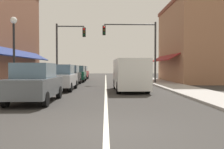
{
  "coord_description": "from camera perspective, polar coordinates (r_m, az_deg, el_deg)",
  "views": [
    {
      "loc": [
        -0.01,
        -5.83,
        1.58
      ],
      "look_at": [
        0.46,
        12.05,
        1.05
      ],
      "focal_mm": 38.6,
      "sensor_mm": 36.0,
      "label": 1
    }
  ],
  "objects": [
    {
      "name": "ground_plane",
      "position": [
        23.88,
        -1.48,
        -2.1
      ],
      "size": [
        80.0,
        80.0,
        0.0
      ],
      "primitive_type": "plane",
      "color": "#33302D"
    },
    {
      "name": "sidewalk_left",
      "position": [
        24.5,
        -14.46,
        -1.92
      ],
      "size": [
        2.6,
        56.0,
        0.12
      ],
      "primitive_type": "cube",
      "color": "#A39E99",
      "rests_on": "ground"
    },
    {
      "name": "sidewalk_right",
      "position": [
        24.51,
        11.49,
        -1.9
      ],
      "size": [
        2.6,
        56.0,
        0.12
      ],
      "primitive_type": "cube",
      "color": "#A39E99",
      "rests_on": "ground"
    },
    {
      "name": "lane_center_stripe",
      "position": [
        23.88,
        -1.48,
        -2.1
      ],
      "size": [
        0.14,
        52.0,
        0.01
      ],
      "primitive_type": "cube",
      "color": "silver",
      "rests_on": "ground"
    },
    {
      "name": "storefront_right_block",
      "position": [
        27.66,
        18.79,
        7.08
      ],
      "size": [
        6.74,
        10.2,
        8.44
      ],
      "color": "#9E6B4C",
      "rests_on": "ground"
    },
    {
      "name": "parked_car_nearest_left",
      "position": [
        11.37,
        -17.75,
        -1.92
      ],
      "size": [
        1.79,
        4.1,
        1.77
      ],
      "rotation": [
        0.0,
        0.0,
        -0.0
      ],
      "color": "#4C5156",
      "rests_on": "ground"
    },
    {
      "name": "parked_car_second_left",
      "position": [
        16.92,
        -11.86,
        -0.72
      ],
      "size": [
        1.79,
        4.1,
        1.77
      ],
      "rotation": [
        0.0,
        0.0,
        0.0
      ],
      "color": "#B7BABF",
      "rests_on": "ground"
    },
    {
      "name": "parked_car_third_left",
      "position": [
        21.9,
        -10.06,
        -0.17
      ],
      "size": [
        1.8,
        4.11,
        1.77
      ],
      "rotation": [
        0.0,
        0.0,
        -0.01
      ],
      "color": "black",
      "rests_on": "ground"
    },
    {
      "name": "parked_car_far_left",
      "position": [
        26.62,
        -8.24,
        0.16
      ],
      "size": [
        1.85,
        4.14,
        1.77
      ],
      "rotation": [
        0.0,
        0.0,
        0.02
      ],
      "color": "#0F4C33",
      "rests_on": "ground"
    },
    {
      "name": "parked_car_distant_left",
      "position": [
        31.66,
        -7.39,
        0.4
      ],
      "size": [
        1.85,
        4.13,
        1.77
      ],
      "rotation": [
        0.0,
        0.0,
        -0.02
      ],
      "color": "maroon",
      "rests_on": "ground"
    },
    {
      "name": "van_in_lane",
      "position": [
        16.11,
        4.27,
        0.15
      ],
      "size": [
        2.09,
        5.22,
        2.12
      ],
      "rotation": [
        0.0,
        0.0,
        0.02
      ],
      "color": "silver",
      "rests_on": "ground"
    },
    {
      "name": "traffic_signal_mast_arm",
      "position": [
        23.49,
        6.05,
        7.76
      ],
      "size": [
        5.2,
        0.5,
        5.96
      ],
      "color": "#333333",
      "rests_on": "ground"
    },
    {
      "name": "traffic_signal_left_corner",
      "position": [
        24.14,
        -10.82,
        7.03
      ],
      "size": [
        2.93,
        0.5,
        5.86
      ],
      "color": "#333333",
      "rests_on": "ground"
    },
    {
      "name": "street_lamp_left_near",
      "position": [
        14.14,
        -22.23,
        7.1
      ],
      "size": [
        0.36,
        0.36,
        4.3
      ],
      "color": "black",
      "rests_on": "ground"
    }
  ]
}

